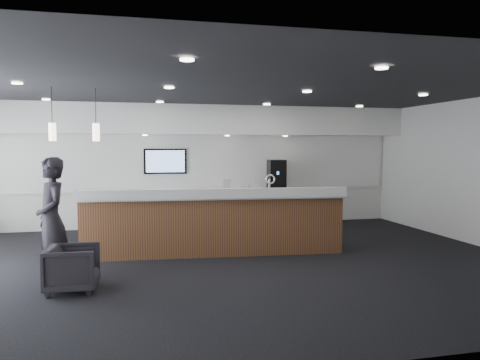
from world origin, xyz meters
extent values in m
plane|color=black|center=(0.00, 0.00, 0.00)|extent=(10.00, 10.00, 0.00)
cube|color=black|center=(0.00, 0.00, 3.00)|extent=(10.00, 8.00, 0.02)
cube|color=white|center=(0.00, 4.00, 1.50)|extent=(10.00, 0.02, 3.00)
cube|color=white|center=(0.00, 3.55, 2.65)|extent=(10.00, 0.90, 0.70)
cube|color=white|center=(0.00, 3.97, 1.60)|extent=(9.80, 0.06, 1.40)
cube|color=gray|center=(0.00, 3.64, 0.45)|extent=(5.00, 0.60, 0.90)
cube|color=silver|center=(0.00, 3.64, 0.93)|extent=(5.06, 0.66, 0.05)
cylinder|color=silver|center=(-2.00, 3.32, 0.50)|extent=(0.60, 0.02, 0.02)
cylinder|color=silver|center=(-1.00, 3.32, 0.50)|extent=(0.60, 0.02, 0.02)
cylinder|color=silver|center=(0.00, 3.32, 0.50)|extent=(0.60, 0.02, 0.02)
cylinder|color=silver|center=(1.00, 3.32, 0.50)|extent=(0.60, 0.02, 0.02)
cylinder|color=silver|center=(2.00, 3.32, 0.50)|extent=(0.60, 0.02, 0.02)
cube|color=black|center=(-1.00, 3.91, 1.65)|extent=(1.05, 0.07, 0.62)
cube|color=blue|center=(-1.00, 3.87, 1.65)|extent=(0.95, 0.01, 0.54)
cylinder|color=#FFEBC6|center=(-2.40, 0.80, 2.25)|extent=(0.12, 0.12, 0.30)
cylinder|color=#FFEBC6|center=(-3.10, 0.80, 2.25)|extent=(0.12, 0.12, 0.30)
cube|color=#50281A|center=(-0.33, 0.76, 0.53)|extent=(4.82, 1.07, 1.05)
cube|color=silver|center=(-0.33, 0.76, 1.08)|extent=(4.90, 1.15, 0.06)
cube|color=silver|center=(-0.36, 0.39, 1.17)|extent=(4.85, 0.52, 0.18)
cylinder|color=silver|center=(0.75, 0.77, 1.25)|extent=(0.04, 0.04, 0.28)
torus|color=silver|center=(0.75, 0.71, 1.39)|extent=(0.19, 0.05, 0.19)
cube|color=black|center=(1.81, 3.66, 1.31)|extent=(0.44, 0.49, 0.73)
cube|color=silver|center=(1.81, 3.40, 0.96)|extent=(0.26, 0.12, 0.02)
cube|color=silver|center=(0.50, 3.55, 1.07)|extent=(0.18, 0.02, 0.25)
cube|color=silver|center=(1.12, 3.51, 1.07)|extent=(0.17, 0.08, 0.23)
imported|color=black|center=(-2.64, -1.04, 0.32)|extent=(0.74, 0.72, 0.64)
imported|color=black|center=(-2.99, -0.45, 0.93)|extent=(0.67, 0.80, 1.85)
imported|color=white|center=(1.44, 3.52, 1.00)|extent=(0.11, 0.11, 0.10)
imported|color=white|center=(1.30, 3.52, 1.00)|extent=(0.15, 0.15, 0.10)
imported|color=white|center=(1.16, 3.52, 1.00)|extent=(0.13, 0.13, 0.10)
imported|color=white|center=(1.02, 3.52, 1.00)|extent=(0.14, 0.14, 0.10)
imported|color=white|center=(0.88, 3.52, 1.00)|extent=(0.15, 0.15, 0.10)
camera|label=1|loc=(-1.83, -7.79, 1.99)|focal=35.00mm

